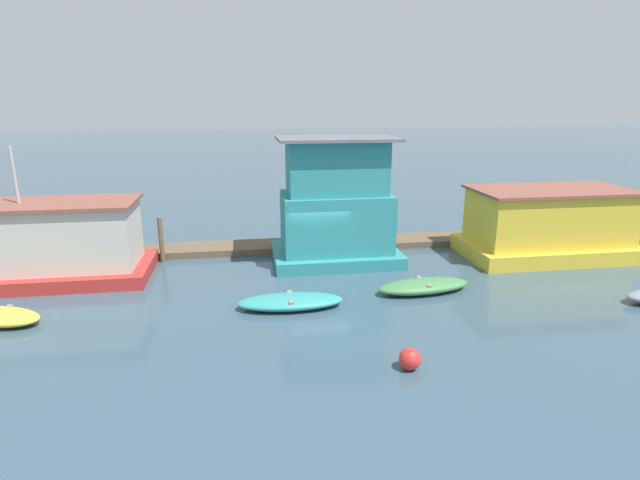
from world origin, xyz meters
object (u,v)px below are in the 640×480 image
object	(u,v)px
dinghy_green	(423,286)
mooring_post_near_left	(96,241)
dinghy_teal	(290,302)
buoy_red	(410,359)
houseboat_yellow	(548,225)
houseboat_red	(57,244)
houseboat_teal	(336,208)
mooring_post_far_left	(161,240)
mooring_post_centre	(391,232)

from	to	relation	value
dinghy_green	mooring_post_near_left	world-z (taller)	mooring_post_near_left
dinghy_teal	buoy_red	bearing A→B (deg)	-58.65
houseboat_yellow	houseboat_red	bearing A→B (deg)	179.75
houseboat_teal	buoy_red	xyz separation A→B (m)	(0.26, -9.26, -2.07)
houseboat_teal	mooring_post_near_left	distance (m)	10.21
houseboat_yellow	mooring_post_far_left	distance (m)	16.98
dinghy_green	buoy_red	distance (m)	5.59
houseboat_yellow	buoy_red	world-z (taller)	houseboat_yellow
mooring_post_centre	buoy_red	distance (m)	10.52
houseboat_teal	dinghy_teal	size ratio (longest dim) A/B	1.50
houseboat_yellow	mooring_post_centre	size ratio (longest dim) A/B	3.93
buoy_red	mooring_post_far_left	bearing A→B (deg)	127.07
houseboat_teal	buoy_red	world-z (taller)	houseboat_teal
dinghy_green	buoy_red	world-z (taller)	buoy_red
dinghy_teal	mooring_post_near_left	distance (m)	9.60
dinghy_teal	dinghy_green	world-z (taller)	dinghy_green
mooring_post_centre	dinghy_green	bearing A→B (deg)	-92.99
dinghy_teal	houseboat_red	bearing A→B (deg)	154.08
dinghy_green	mooring_post_far_left	xyz separation A→B (m)	(-9.94, 5.08, 0.75)
dinghy_green	mooring_post_near_left	xyz separation A→B (m)	(-12.58, 5.08, 0.80)
dinghy_teal	mooring_post_centre	xyz separation A→B (m)	(5.20, 5.76, 0.71)
dinghy_teal	mooring_post_far_left	xyz separation A→B (m)	(-5.00, 5.76, 0.77)
houseboat_red	dinghy_green	size ratio (longest dim) A/B	1.89
houseboat_red	buoy_red	xyz separation A→B (m)	(11.32, -8.63, -1.15)
houseboat_teal	buoy_red	distance (m)	9.49
houseboat_teal	mooring_post_centre	xyz separation A→B (m)	(2.76, 0.94, -1.42)
houseboat_yellow	buoy_red	distance (m)	12.60
houseboat_teal	buoy_red	size ratio (longest dim) A/B	9.27
houseboat_red	dinghy_teal	xyz separation A→B (m)	(8.61, -4.19, -1.21)
houseboat_red	houseboat_yellow	bearing A→B (deg)	-0.25
houseboat_red	mooring_post_far_left	xyz separation A→B (m)	(3.61, 1.57, -0.45)
houseboat_yellow	mooring_post_far_left	xyz separation A→B (m)	(-16.89, 1.66, -0.45)
dinghy_green	mooring_post_centre	xyz separation A→B (m)	(0.27, 5.08, 0.70)
dinghy_green	mooring_post_far_left	size ratio (longest dim) A/B	1.81
dinghy_teal	dinghy_green	xyz separation A→B (m)	(4.94, 0.68, 0.02)
mooring_post_near_left	mooring_post_centre	world-z (taller)	mooring_post_near_left
mooring_post_near_left	buoy_red	xyz separation A→B (m)	(10.34, -10.20, -0.75)
houseboat_red	houseboat_yellow	xyz separation A→B (m)	(20.51, -0.09, 0.00)
houseboat_yellow	mooring_post_near_left	bearing A→B (deg)	175.14
houseboat_teal	houseboat_yellow	bearing A→B (deg)	-4.38
mooring_post_far_left	houseboat_red	bearing A→B (deg)	-156.51
houseboat_red	dinghy_teal	distance (m)	9.65
houseboat_teal	houseboat_yellow	world-z (taller)	houseboat_teal
houseboat_yellow	dinghy_green	world-z (taller)	houseboat_yellow
houseboat_red	mooring_post_near_left	bearing A→B (deg)	58.10
mooring_post_far_left	dinghy_green	bearing A→B (deg)	-27.07
dinghy_green	mooring_post_centre	bearing A→B (deg)	87.01
houseboat_yellow	mooring_post_centre	world-z (taller)	houseboat_yellow
houseboat_teal	mooring_post_near_left	bearing A→B (deg)	174.69
buoy_red	houseboat_red	bearing A→B (deg)	142.69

